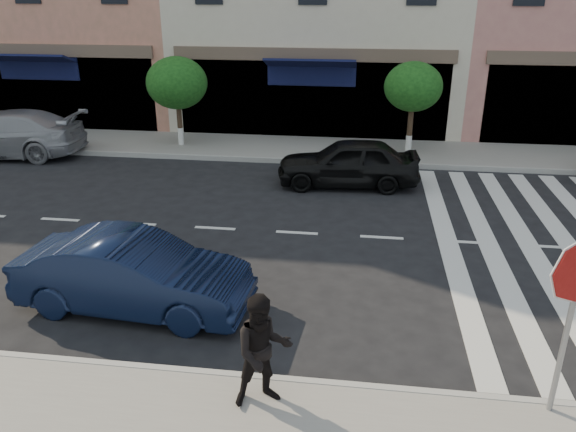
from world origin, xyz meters
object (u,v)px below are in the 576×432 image
(car_far_left, at_px, (5,134))
(car_far_mid, at_px, (348,162))
(walker, at_px, (263,351))
(car_near_mid, at_px, (134,274))

(car_far_left, xyz_separation_m, car_far_mid, (11.67, -1.50, -0.07))
(walker, distance_m, car_far_left, 15.54)
(car_near_mid, relative_size, car_far_left, 0.80)
(car_far_left, distance_m, car_far_mid, 11.77)
(walker, height_order, car_far_mid, walker)
(car_far_mid, bearing_deg, car_far_left, -100.70)
(car_near_mid, distance_m, car_far_mid, 8.12)
(car_near_mid, bearing_deg, walker, -125.42)
(walker, xyz_separation_m, car_near_mid, (-2.76, 2.30, -0.28))
(car_near_mid, bearing_deg, car_far_mid, -21.60)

